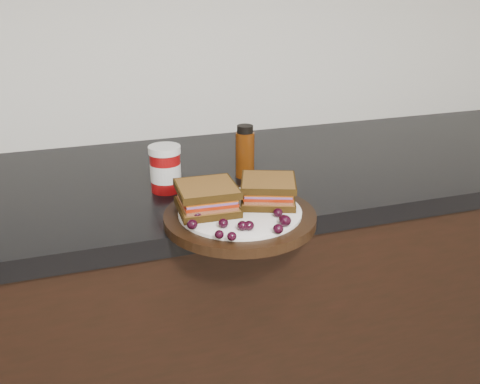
% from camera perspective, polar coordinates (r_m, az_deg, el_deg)
% --- Properties ---
extents(base_cabinets, '(3.96, 0.58, 0.86)m').
position_cam_1_polar(base_cabinets, '(1.47, -3.38, -15.41)').
color(base_cabinets, black).
rests_on(base_cabinets, ground_plane).
extents(countertop, '(3.98, 0.60, 0.04)m').
position_cam_1_polar(countertop, '(1.24, -3.85, 1.25)').
color(countertop, black).
rests_on(countertop, base_cabinets).
extents(plate, '(0.28, 0.28, 0.02)m').
position_cam_1_polar(plate, '(0.98, 0.00, -2.75)').
color(plate, black).
rests_on(plate, countertop).
extents(sandwich_left, '(0.11, 0.11, 0.05)m').
position_cam_1_polar(sandwich_left, '(0.97, -3.54, -0.62)').
color(sandwich_left, brown).
rests_on(sandwich_left, plate).
extents(sandwich_right, '(0.13, 0.13, 0.05)m').
position_cam_1_polar(sandwich_right, '(1.00, 3.04, 0.13)').
color(sandwich_right, brown).
rests_on(sandwich_right, plate).
extents(grape_0, '(0.02, 0.02, 0.02)m').
position_cam_1_polar(grape_0, '(0.91, -5.12, -3.46)').
color(grape_0, black).
rests_on(grape_0, plate).
extents(grape_1, '(0.02, 0.02, 0.02)m').
position_cam_1_polar(grape_1, '(0.91, -1.79, -3.35)').
color(grape_1, black).
rests_on(grape_1, plate).
extents(grape_2, '(0.02, 0.02, 0.01)m').
position_cam_1_polar(grape_2, '(0.87, -2.22, -4.54)').
color(grape_2, black).
rests_on(grape_2, plate).
extents(grape_3, '(0.02, 0.02, 0.01)m').
position_cam_1_polar(grape_3, '(0.87, -0.88, -4.74)').
color(grape_3, black).
rests_on(grape_3, plate).
extents(grape_4, '(0.02, 0.02, 0.02)m').
position_cam_1_polar(grape_4, '(0.90, 0.27, -3.62)').
color(grape_4, black).
rests_on(grape_4, plate).
extents(grape_5, '(0.02, 0.02, 0.02)m').
position_cam_1_polar(grape_5, '(0.90, 0.96, -3.59)').
color(grape_5, black).
rests_on(grape_5, plate).
extents(grape_6, '(0.02, 0.02, 0.02)m').
position_cam_1_polar(grape_6, '(0.89, 4.09, -3.94)').
color(grape_6, black).
rests_on(grape_6, plate).
extents(grape_7, '(0.02, 0.02, 0.02)m').
position_cam_1_polar(grape_7, '(0.92, 4.83, -3.07)').
color(grape_7, black).
rests_on(grape_7, plate).
extents(grape_8, '(0.02, 0.02, 0.02)m').
position_cam_1_polar(grape_8, '(0.93, 4.68, -2.92)').
color(grape_8, black).
rests_on(grape_8, plate).
extents(grape_9, '(0.02, 0.02, 0.02)m').
position_cam_1_polar(grape_9, '(0.95, 4.07, -2.22)').
color(grape_9, black).
rests_on(grape_9, plate).
extents(grape_10, '(0.02, 0.02, 0.02)m').
position_cam_1_polar(grape_10, '(0.98, 5.16, -1.47)').
color(grape_10, black).
rests_on(grape_10, plate).
extents(grape_11, '(0.02, 0.02, 0.02)m').
position_cam_1_polar(grape_11, '(0.99, 3.62, -1.16)').
color(grape_11, black).
rests_on(grape_11, plate).
extents(grape_12, '(0.02, 0.02, 0.02)m').
position_cam_1_polar(grape_12, '(1.00, 4.30, -0.78)').
color(grape_12, black).
rests_on(grape_12, plate).
extents(grape_13, '(0.02, 0.02, 0.02)m').
position_cam_1_polar(grape_13, '(1.04, 3.37, 0.09)').
color(grape_13, black).
rests_on(grape_13, plate).
extents(grape_14, '(0.02, 0.02, 0.02)m').
position_cam_1_polar(grape_14, '(1.02, -2.99, -0.31)').
color(grape_14, black).
rests_on(grape_14, plate).
extents(grape_15, '(0.02, 0.02, 0.02)m').
position_cam_1_polar(grape_15, '(0.98, -2.71, -1.31)').
color(grape_15, black).
rests_on(grape_15, plate).
extents(grape_16, '(0.02, 0.02, 0.02)m').
position_cam_1_polar(grape_16, '(0.98, -4.87, -1.58)').
color(grape_16, black).
rests_on(grape_16, plate).
extents(grape_17, '(0.02, 0.02, 0.02)m').
position_cam_1_polar(grape_17, '(0.97, -4.02, -1.70)').
color(grape_17, black).
rests_on(grape_17, plate).
extents(grape_18, '(0.02, 0.02, 0.02)m').
position_cam_1_polar(grape_18, '(0.94, -4.62, -2.46)').
color(grape_18, black).
rests_on(grape_18, plate).
extents(grape_19, '(0.02, 0.02, 0.02)m').
position_cam_1_polar(grape_19, '(1.00, -3.57, -0.80)').
color(grape_19, black).
rests_on(grape_19, plate).
extents(grape_20, '(0.02, 0.02, 0.02)m').
position_cam_1_polar(grape_20, '(0.98, -3.73, -1.53)').
color(grape_20, black).
rests_on(grape_20, plate).
extents(grape_21, '(0.01, 0.01, 0.01)m').
position_cam_1_polar(grape_21, '(0.96, -3.25, -2.02)').
color(grape_21, black).
rests_on(grape_21, plate).
extents(condiment_jar, '(0.07, 0.07, 0.10)m').
position_cam_1_polar(condiment_jar, '(1.12, -7.96, 2.48)').
color(condiment_jar, maroon).
rests_on(condiment_jar, countertop).
extents(oil_bottle, '(0.05, 0.05, 0.12)m').
position_cam_1_polar(oil_bottle, '(1.19, 0.53, 4.36)').
color(oil_bottle, '#4E2207').
rests_on(oil_bottle, countertop).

